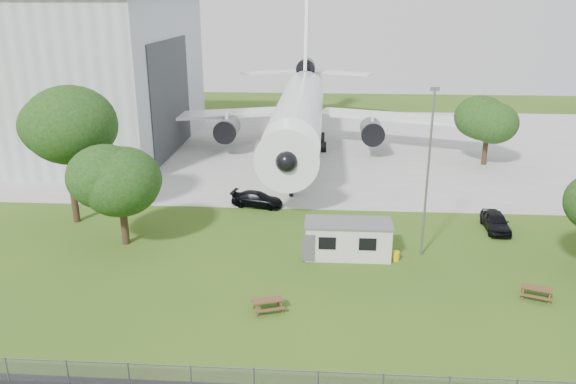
# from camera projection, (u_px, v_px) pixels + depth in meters

# --- Properties ---
(ground) EXTENTS (160.00, 160.00, 0.00)m
(ground) POSITION_uv_depth(u_px,v_px,m) (305.00, 294.00, 35.34)
(ground) COLOR #45681B
(concrete_apron) EXTENTS (120.00, 46.00, 0.03)m
(concrete_apron) POSITION_uv_depth(u_px,v_px,m) (316.00, 145.00, 71.19)
(concrete_apron) COLOR #B7B7B2
(concrete_apron) RESTS_ON ground
(hangar) EXTENTS (43.00, 31.00, 18.55)m
(hangar) POSITION_uv_depth(u_px,v_px,m) (7.00, 70.00, 68.67)
(hangar) COLOR #B2B7BC
(hangar) RESTS_ON ground
(airliner) EXTENTS (46.36, 47.73, 17.69)m
(airliner) POSITION_uv_depth(u_px,v_px,m) (300.00, 107.00, 67.58)
(airliner) COLOR white
(airliner) RESTS_ON ground
(site_cabin) EXTENTS (6.75, 2.72, 2.62)m
(site_cabin) POSITION_uv_depth(u_px,v_px,m) (348.00, 239.00, 40.17)
(site_cabin) COLOR beige
(site_cabin) RESTS_ON ground
(picnic_west) EXTENTS (2.19, 2.00, 0.76)m
(picnic_west) POSITION_uv_depth(u_px,v_px,m) (268.00, 311.00, 33.39)
(picnic_west) COLOR brown
(picnic_west) RESTS_ON ground
(picnic_east) EXTENTS (2.21, 2.04, 0.76)m
(picnic_east) POSITION_uv_depth(u_px,v_px,m) (535.00, 299.00, 34.76)
(picnic_east) COLOR brown
(picnic_east) RESTS_ON ground
(lamp_mast) EXTENTS (0.16, 0.16, 12.00)m
(lamp_mast) POSITION_uv_depth(u_px,v_px,m) (428.00, 176.00, 38.71)
(lamp_mast) COLOR slate
(lamp_mast) RESTS_ON ground
(tree_west_big) EXTENTS (7.85, 7.85, 11.56)m
(tree_west_big) POSITION_uv_depth(u_px,v_px,m) (65.00, 132.00, 44.37)
(tree_west_big) COLOR #382619
(tree_west_big) RESTS_ON ground
(tree_west_small) EXTENTS (7.25, 7.25, 8.72)m
(tree_west_small) POSITION_uv_depth(u_px,v_px,m) (120.00, 180.00, 40.96)
(tree_west_small) COLOR #382619
(tree_west_small) RESTS_ON ground
(tree_far_apron) EXTENTS (5.95, 5.95, 8.04)m
(tree_far_apron) POSITION_uv_depth(u_px,v_px,m) (488.00, 120.00, 61.29)
(tree_far_apron) COLOR #382619
(tree_far_apron) RESTS_ON ground
(car_ne_hatch) EXTENTS (1.81, 4.35, 1.47)m
(car_ne_hatch) POSITION_uv_depth(u_px,v_px,m) (496.00, 222.00, 44.82)
(car_ne_hatch) COLOR black
(car_ne_hatch) RESTS_ON ground
(car_apron_van) EXTENTS (4.88, 2.71, 1.34)m
(car_apron_van) POSITION_uv_depth(u_px,v_px,m) (257.00, 199.00, 50.04)
(car_apron_van) COLOR black
(car_apron_van) RESTS_ON ground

